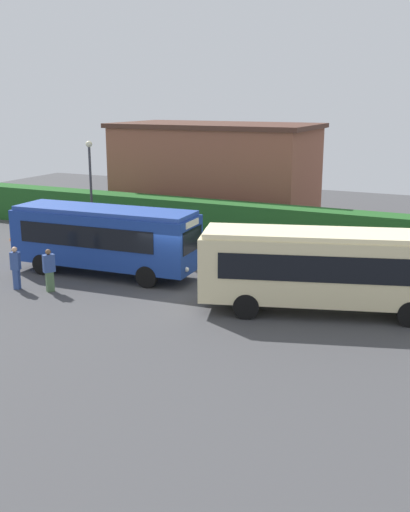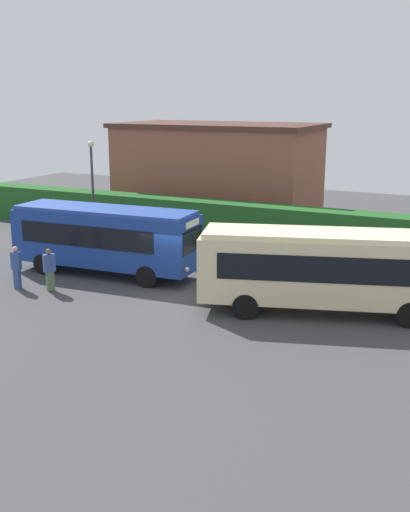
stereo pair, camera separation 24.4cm
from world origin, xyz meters
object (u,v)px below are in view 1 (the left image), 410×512
Objects in this scene: person_center at (49,269)px; traffic_cone at (12,236)px; bus_blue at (105,237)px; bus_cream at (327,267)px; lamppost at (91,180)px; person_right at (191,252)px; person_left at (16,266)px.

traffic_cone is (-8.41, 6.86, -0.71)m from person_center.
bus_blue reaches higher than person_center.
bus_cream is (10.89, -0.78, 0.02)m from bus_blue.
lamppost is at bearing 127.09° from bus_blue.
bus_blue is at bearing -21.39° from traffic_cone.
person_center reaches higher than person_right.
bus_cream reaches higher than person_right.
person_left is at bearing -75.72° from lamppost.
bus_blue is 4.22m from person_right.
lamppost is at bearing 141.22° from bus_cream.
bus_cream reaches higher than bus_blue.
traffic_cone is at bearing -150.82° from person_left.
bus_cream is at bearing -21.43° from lamppost.
lamppost reaches higher than person_left.
person_left is at bearing -46.43° from traffic_cone.
lamppost is (-15.38, 6.04, 1.76)m from bus_cream.
bus_cream is 16.62m from lamppost.
person_center is 1.10× the size of person_right.
bus_cream is 11.87m from person_center.
bus_cream is 5.84× the size of person_right.
bus_cream is 20.51m from traffic_cone.
lamppost reaches higher than bus_cream.
bus_blue is at bearing 158.54° from bus_cream.
person_left is (-13.12, -2.87, -0.84)m from bus_cream.
person_left reaches higher than traffic_cone.
bus_blue is 5.34× the size of person_right.
bus_blue is 9.88m from traffic_cone.
traffic_cone is 0.10× the size of lamppost.
bus_blue is at bearing -49.46° from lamppost.
person_center is at bearing -105.06° from bus_blue.
person_right is 0.30× the size of lamppost.
person_center is at bearing -177.39° from person_right.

